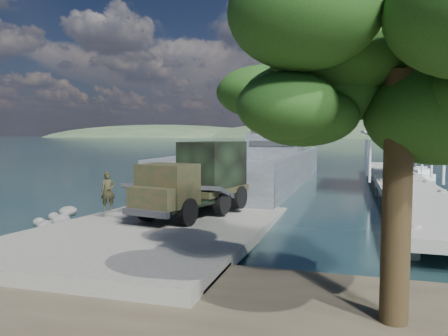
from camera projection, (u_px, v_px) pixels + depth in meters
ground at (168, 231)px, 22.34m from camera, size 1400.00×1400.00×0.00m
boat_ramp at (159, 230)px, 21.36m from camera, size 10.00×18.00×0.50m
shoreline_rocks at (69, 222)px, 24.53m from camera, size 3.20×5.60×0.90m
distant_headlands at (384, 138)px, 544.95m from camera, size 1000.00×240.00×48.00m
pier at (400, 174)px, 36.60m from camera, size 6.40×44.00×6.10m
landing_craft at (255, 174)px, 43.87m from camera, size 9.89×37.55×11.11m
military_truck at (199, 178)px, 24.24m from camera, size 4.42×8.95×3.99m
soldier at (108, 199)px, 23.10m from camera, size 0.89×0.81×2.05m
sailboat_near at (416, 175)px, 48.41m from camera, size 3.34×5.59×6.56m
sailboat_far at (422, 172)px, 52.69m from camera, size 2.81×5.16×6.04m
overhang_tree at (374, 81)px, 10.75m from camera, size 8.57×7.89×7.78m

